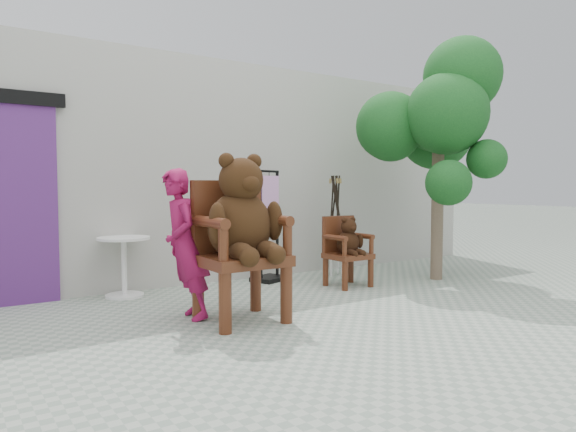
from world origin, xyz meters
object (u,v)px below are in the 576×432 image
object	(u,v)px
stool_bucket	(335,231)
tree	(435,117)
chair_big	(240,226)
chair_small	(347,244)
display_stand	(269,238)
cafe_table	(124,259)
person	(185,245)

from	to	relation	value
stool_bucket	tree	size ratio (longest dim) A/B	0.44
chair_big	chair_small	xyz separation A→B (m)	(1.97, 0.76, -0.37)
display_stand	tree	xyz separation A→B (m)	(2.03, -1.09, 1.68)
cafe_table	tree	world-z (taller)	tree
display_stand	person	bearing A→B (deg)	-163.79
chair_big	display_stand	world-z (taller)	chair_big
chair_small	cafe_table	size ratio (longest dim) A/B	1.29
person	tree	world-z (taller)	tree
chair_big	cafe_table	xyz separation A→B (m)	(-0.62, 1.71, -0.48)
chair_big	stool_bucket	distance (m)	2.80
stool_bucket	tree	world-z (taller)	tree
chair_small	stool_bucket	bearing A→B (deg)	61.65
display_stand	tree	distance (m)	2.85
chair_small	person	xyz separation A→B (m)	(-2.40, -0.43, 0.19)
display_stand	tree	size ratio (longest dim) A/B	0.46
chair_big	cafe_table	bearing A→B (deg)	109.92
display_stand	stool_bucket	bearing A→B (deg)	-27.83
display_stand	stool_bucket	distance (m)	1.05
stool_bucket	chair_small	bearing A→B (deg)	-118.35
cafe_table	stool_bucket	world-z (taller)	stool_bucket
cafe_table	stool_bucket	bearing A→B (deg)	-4.35
chair_big	stool_bucket	xyz separation A→B (m)	(2.36, 1.48, -0.27)
person	stool_bucket	size ratio (longest dim) A/B	1.00
person	display_stand	size ratio (longest dim) A/B	0.96
chair_big	stool_bucket	bearing A→B (deg)	32.11
display_stand	stool_bucket	size ratio (longest dim) A/B	1.04
chair_big	chair_small	world-z (taller)	chair_big
tree	display_stand	bearing A→B (deg)	151.67
person	display_stand	distance (m)	2.19
stool_bucket	cafe_table	bearing A→B (deg)	175.65
cafe_table	person	bearing A→B (deg)	-82.10
display_stand	tree	world-z (taller)	tree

